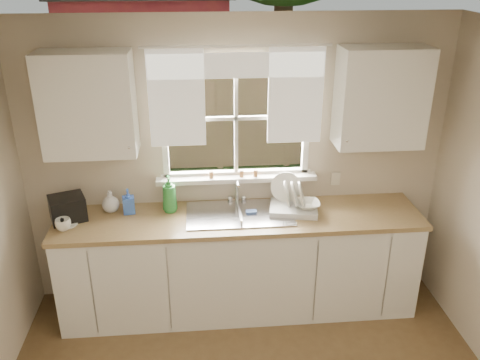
{
  "coord_description": "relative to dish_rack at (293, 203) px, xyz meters",
  "views": [
    {
      "loc": [
        -0.33,
        -2.03,
        2.89
      ],
      "look_at": [
        0.0,
        1.65,
        1.25
      ],
      "focal_mm": 38.0,
      "sensor_mm": 36.0,
      "label": 1
    }
  ],
  "objects": [
    {
      "name": "room_walls",
      "position": [
        -0.46,
        -1.8,
        0.26
      ],
      "size": [
        3.62,
        4.02,
        2.5
      ],
      "color": "beige",
      "rests_on": "ground"
    },
    {
      "name": "ceiling",
      "position": [
        -0.46,
        -1.73,
        1.52
      ],
      "size": [
        3.6,
        4.0,
        0.02
      ],
      "primitive_type": "cube",
      "color": "silver",
      "rests_on": "room_walls"
    },
    {
      "name": "window",
      "position": [
        -0.46,
        0.27,
        0.5
      ],
      "size": [
        1.38,
        0.16,
        1.06
      ],
      "color": "white",
      "rests_on": "room_walls"
    },
    {
      "name": "curtains",
      "position": [
        -0.46,
        0.22,
        0.95
      ],
      "size": [
        1.5,
        0.03,
        0.81
      ],
      "color": "white",
      "rests_on": "room_walls"
    },
    {
      "name": "base_cabinets",
      "position": [
        -0.46,
        -0.05,
        -0.55
      ],
      "size": [
        3.0,
        0.62,
        0.87
      ],
      "primitive_type": "cube",
      "color": "silver",
      "rests_on": "ground"
    },
    {
      "name": "countertop",
      "position": [
        -0.46,
        -0.05,
        -0.09
      ],
      "size": [
        3.04,
        0.65,
        0.04
      ],
      "primitive_type": "cube",
      "color": "olive",
      "rests_on": "base_cabinets"
    },
    {
      "name": "upper_cabinet_left",
      "position": [
        -1.61,
        0.09,
        0.87
      ],
      "size": [
        0.7,
        0.33,
        0.8
      ],
      "primitive_type": "cube",
      "color": "silver",
      "rests_on": "room_walls"
    },
    {
      "name": "upper_cabinet_right",
      "position": [
        0.69,
        0.09,
        0.87
      ],
      "size": [
        0.7,
        0.33,
        0.8
      ],
      "primitive_type": "cube",
      "color": "silver",
      "rests_on": "room_walls"
    },
    {
      "name": "wall_outlet",
      "position": [
        0.42,
        0.25,
        0.1
      ],
      "size": [
        0.08,
        0.01,
        0.12
      ],
      "primitive_type": "cube",
      "color": "beige",
      "rests_on": "room_walls"
    },
    {
      "name": "sill_jars",
      "position": [
        -0.46,
        0.21,
        0.2
      ],
      "size": [
        0.42,
        0.04,
        0.06
      ],
      "color": "brown",
      "rests_on": "window"
    },
    {
      "name": "sink",
      "position": [
        -0.46,
        -0.02,
        -0.14
      ],
      "size": [
        0.88,
        0.52,
        0.4
      ],
      "color": "#B7B7BC",
      "rests_on": "countertop"
    },
    {
      "name": "dish_rack",
      "position": [
        0.0,
        0.0,
        0.0
      ],
      "size": [
        0.44,
        0.37,
        0.3
      ],
      "color": "silver",
      "rests_on": "countertop"
    },
    {
      "name": "bowl",
      "position": [
        0.11,
        -0.05,
        0.01
      ],
      "size": [
        0.21,
        0.21,
        0.05
      ],
      "primitive_type": "imported",
      "rotation": [
        0.0,
        0.0,
        -0.02
      ],
      "color": "silver",
      "rests_on": "dish_rack"
    },
    {
      "name": "soap_bottle_a",
      "position": [
        -1.03,
        0.09,
        0.09
      ],
      "size": [
        0.15,
        0.15,
        0.32
      ],
      "primitive_type": "imported",
      "rotation": [
        0.0,
        0.0,
        0.2
      ],
      "color": "#2B8536",
      "rests_on": "countertop"
    },
    {
      "name": "soap_bottle_b",
      "position": [
        -1.37,
        0.09,
        0.04
      ],
      "size": [
        0.11,
        0.11,
        0.21
      ],
      "primitive_type": "imported",
      "rotation": [
        0.0,
        0.0,
        0.15
      ],
      "color": "blue",
      "rests_on": "countertop"
    },
    {
      "name": "soap_bottle_c",
      "position": [
        -1.53,
        0.13,
        0.02
      ],
      "size": [
        0.17,
        0.17,
        0.19
      ],
      "primitive_type": "imported",
      "rotation": [
        0.0,
        0.0,
        0.22
      ],
      "color": "beige",
      "rests_on": "countertop"
    },
    {
      "name": "saucer",
      "position": [
        -1.86,
        -0.08,
        -0.07
      ],
      "size": [
        0.18,
        0.18,
        0.01
      ],
      "primitive_type": "cylinder",
      "color": "beige",
      "rests_on": "countertop"
    },
    {
      "name": "cup",
      "position": [
        -1.86,
        -0.16,
        -0.02
      ],
      "size": [
        0.16,
        0.16,
        0.1
      ],
      "primitive_type": "imported",
      "rotation": [
        0.0,
        0.0,
        0.43
      ],
      "color": "silver",
      "rests_on": "countertop"
    },
    {
      "name": "black_appliance",
      "position": [
        -1.86,
        0.02,
        0.03
      ],
      "size": [
        0.34,
        0.32,
        0.2
      ],
      "primitive_type": "cube",
      "rotation": [
        0.0,
        0.0,
        0.37
      ],
      "color": "black",
      "rests_on": "countertop"
    }
  ]
}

